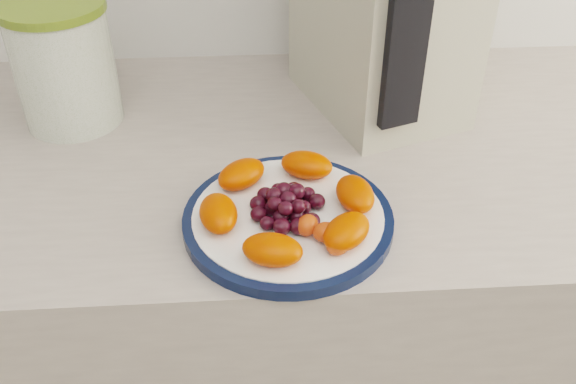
{
  "coord_description": "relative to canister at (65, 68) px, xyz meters",
  "views": [
    {
      "loc": [
        -0.07,
        0.42,
        1.41
      ],
      "look_at": [
        -0.03,
        1.02,
        0.95
      ],
      "focal_mm": 40.0,
      "sensor_mm": 36.0,
      "label": 1
    }
  ],
  "objects": [
    {
      "name": "canister_lid",
      "position": [
        0.0,
        0.0,
        0.09
      ],
      "size": [
        0.17,
        0.17,
        0.01
      ],
      "primitive_type": "cylinder",
      "rotation": [
        0.0,
        0.0,
        0.13
      ],
      "color": "olive",
      "rests_on": "canister"
    },
    {
      "name": "plate_face",
      "position": [
        0.31,
        -0.27,
        -0.08
      ],
      "size": [
        0.23,
        0.23,
        0.02
      ],
      "primitive_type": "cylinder",
      "color": "white",
      "rests_on": "counter"
    },
    {
      "name": "appliance_panel",
      "position": [
        0.47,
        -0.12,
        0.08
      ],
      "size": [
        0.06,
        0.04,
        0.24
      ],
      "primitive_type": "cube",
      "rotation": [
        0.0,
        0.0,
        0.33
      ],
      "color": "black",
      "rests_on": "appliance_body"
    },
    {
      "name": "plate_rim",
      "position": [
        0.31,
        -0.27,
        -0.08
      ],
      "size": [
        0.26,
        0.26,
        0.01
      ],
      "primitive_type": "cylinder",
      "color": "#0B1634",
      "rests_on": "counter"
    },
    {
      "name": "cabinet_face",
      "position": [
        0.34,
        -0.09,
        -0.57
      ],
      "size": [
        3.48,
        0.58,
        0.84
      ],
      "primitive_type": "cube",
      "color": "#815E49",
      "rests_on": "floor"
    },
    {
      "name": "appliance_body",
      "position": [
        0.47,
        0.02,
        0.08
      ],
      "size": [
        0.26,
        0.31,
        0.33
      ],
      "primitive_type": "cube",
      "rotation": [
        0.0,
        0.0,
        0.33
      ],
      "color": "#ACA893",
      "rests_on": "counter"
    },
    {
      "name": "canister",
      "position": [
        0.0,
        0.0,
        0.0
      ],
      "size": [
        0.16,
        0.16,
        0.17
      ],
      "primitive_type": "cylinder",
      "rotation": [
        0.0,
        0.0,
        0.13
      ],
      "color": "#48611F",
      "rests_on": "counter"
    },
    {
      "name": "fruit_plate",
      "position": [
        0.31,
        -0.27,
        -0.05
      ],
      "size": [
        0.22,
        0.22,
        0.03
      ],
      "color": "red",
      "rests_on": "plate_face"
    },
    {
      "name": "counter",
      "position": [
        0.34,
        -0.09,
        -0.54
      ],
      "size": [
        3.5,
        0.6,
        0.9
      ],
      "primitive_type": "cube",
      "color": "#AEA196",
      "rests_on": "floor"
    }
  ]
}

